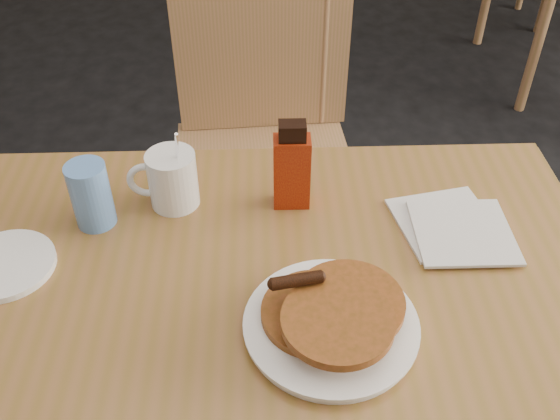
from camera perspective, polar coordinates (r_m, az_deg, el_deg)
The scene contains 8 objects.
main_table at distance 1.06m, azimuth -0.36°, elevation -8.01°, with size 1.17×0.80×0.75m.
chair_main_far at distance 1.68m, azimuth -1.49°, elevation 8.83°, with size 0.49×0.49×1.03m.
pancake_plate at distance 0.94m, azimuth 4.77°, elevation -9.92°, with size 0.26×0.26×0.08m.
coffee_mug at distance 1.15m, azimuth -9.94°, elevation 2.84°, with size 0.13×0.09×0.17m.
syrup_bottle at distance 1.12m, azimuth 1.08°, elevation 3.87°, with size 0.07×0.04×0.17m.
napkin_stack at distance 1.15m, azimuth 15.64°, elevation -1.54°, with size 0.21×0.22×0.01m.
blue_tumbler at distance 1.14m, azimuth -16.90°, elevation 1.32°, with size 0.07×0.07×0.12m, color #5B8CD5.
side_saucer at distance 1.14m, azimuth -23.81°, elevation -4.63°, with size 0.16×0.16×0.01m, color white.
Camera 1 is at (-0.05, -0.76, 1.50)m, focal length 40.00 mm.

